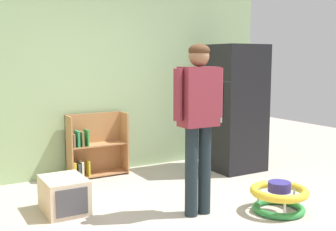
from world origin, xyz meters
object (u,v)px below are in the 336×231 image
object	(u,v)px
refrigerator	(235,108)
bookshelf	(93,149)
standing_person	(199,113)
baby_walker	(279,197)
pet_carrier	(64,195)

from	to	relation	value
refrigerator	bookshelf	bearing A→B (deg)	160.53
bookshelf	standing_person	size ratio (longest dim) A/B	0.49
bookshelf	refrigerator	bearing A→B (deg)	-19.47
baby_walker	bookshelf	bearing A→B (deg)	117.61
refrigerator	pet_carrier	world-z (taller)	refrigerator
standing_person	baby_walker	size ratio (longest dim) A/B	2.86
standing_person	pet_carrier	size ratio (longest dim) A/B	3.13
bookshelf	pet_carrier	distance (m)	1.38
refrigerator	bookshelf	world-z (taller)	refrigerator
refrigerator	bookshelf	distance (m)	2.07
refrigerator	standing_person	world-z (taller)	refrigerator
refrigerator	baby_walker	xyz separation A→B (m)	(-0.70, -1.61, -0.73)
bookshelf	standing_person	bearing A→B (deg)	-77.55
bookshelf	pet_carrier	bearing A→B (deg)	-122.85
standing_person	baby_walker	distance (m)	1.23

